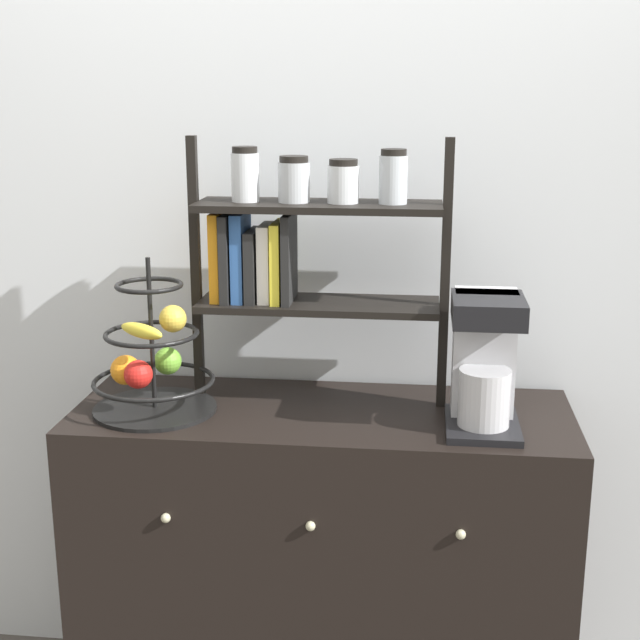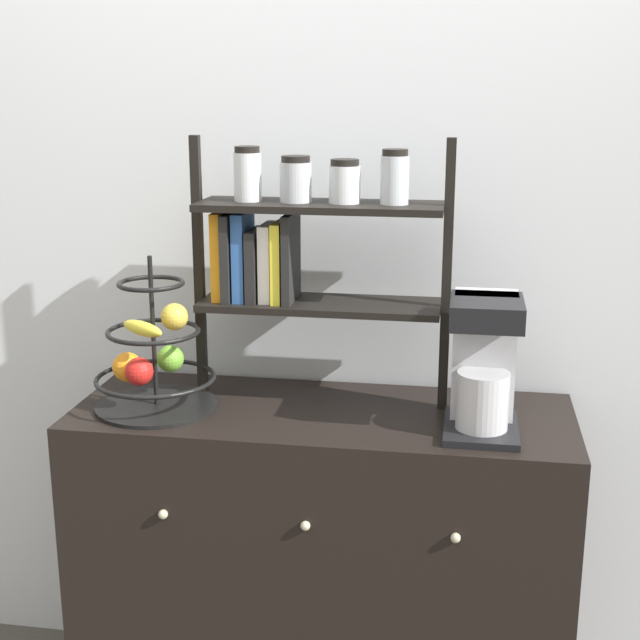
# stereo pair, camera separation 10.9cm
# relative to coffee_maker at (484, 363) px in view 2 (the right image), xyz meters

# --- Properties ---
(wall_back) EXTENTS (7.00, 0.05, 2.60)m
(wall_back) POSITION_rel_coffee_maker_xyz_m (-0.40, 0.34, 0.21)
(wall_back) COLOR silver
(wall_back) RESTS_ON ground_plane
(sideboard) EXTENTS (1.29, 0.49, 0.92)m
(sideboard) POSITION_rel_coffee_maker_xyz_m (-0.40, 0.05, -0.63)
(sideboard) COLOR black
(sideboard) RESTS_ON ground_plane
(coffee_maker) EXTENTS (0.18, 0.24, 0.33)m
(coffee_maker) POSITION_rel_coffee_maker_xyz_m (0.00, 0.00, 0.00)
(coffee_maker) COLOR black
(coffee_maker) RESTS_ON sideboard
(fruit_stand) EXTENTS (0.32, 0.32, 0.40)m
(fruit_stand) POSITION_rel_coffee_maker_xyz_m (-0.83, 0.00, -0.04)
(fruit_stand) COLOR black
(fruit_stand) RESTS_ON sideboard
(shelf_hutch) EXTENTS (0.67, 0.20, 0.69)m
(shelf_hutch) POSITION_rel_coffee_maker_xyz_m (-0.49, 0.13, 0.26)
(shelf_hutch) COLOR black
(shelf_hutch) RESTS_ON sideboard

